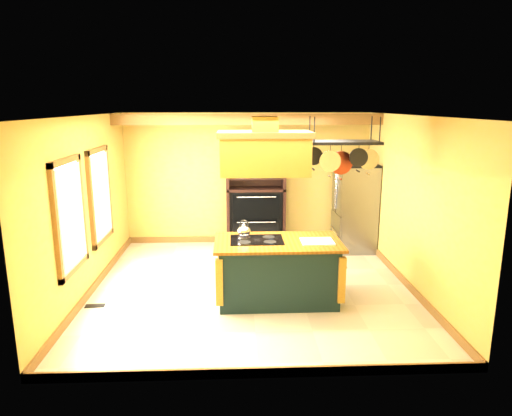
{
  "coord_description": "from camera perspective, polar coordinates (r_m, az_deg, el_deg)",
  "views": [
    {
      "loc": [
        -0.22,
        -6.84,
        2.87
      ],
      "look_at": [
        0.08,
        0.3,
        1.23
      ],
      "focal_mm": 32.0,
      "sensor_mm": 36.0,
      "label": 1
    }
  ],
  "objects": [
    {
      "name": "floor",
      "position": [
        7.42,
        -0.55,
        -9.84
      ],
      "size": [
        5.0,
        5.0,
        0.0
      ],
      "primitive_type": "plane",
      "color": "beige",
      "rests_on": "ground"
    },
    {
      "name": "range_hood",
      "position": [
        6.38,
        1.09,
        7.14
      ],
      "size": [
        1.3,
        0.74,
        0.8
      ],
      "color": "gold",
      "rests_on": "ceiling"
    },
    {
      "name": "pot_rack",
      "position": [
        6.56,
        10.84,
        7.16
      ],
      "size": [
        1.07,
        0.5,
        0.82
      ],
      "color": "black",
      "rests_on": "ceiling"
    },
    {
      "name": "window_far",
      "position": [
        7.91,
        -18.87,
        1.5
      ],
      "size": [
        0.06,
        1.06,
        1.56
      ],
      "color": "olive",
      "rests_on": "wall_left"
    },
    {
      "name": "wall_back",
      "position": [
        9.47,
        -1.07,
        3.66
      ],
      "size": [
        5.0,
        0.02,
        2.7
      ],
      "primitive_type": "cube",
      "color": "tan",
      "rests_on": "floor"
    },
    {
      "name": "wall_left",
      "position": [
        7.37,
        -20.39,
        0.18
      ],
      "size": [
        0.02,
        5.0,
        2.7
      ],
      "primitive_type": "cube",
      "color": "tan",
      "rests_on": "floor"
    },
    {
      "name": "ceiling_beam",
      "position": [
        8.55,
        -0.97,
        11.02
      ],
      "size": [
        5.0,
        0.15,
        0.2
      ],
      "primitive_type": "cube",
      "color": "olive",
      "rests_on": "ceiling"
    },
    {
      "name": "floor_register",
      "position": [
        7.17,
        -19.48,
        -11.44
      ],
      "size": [
        0.29,
        0.14,
        0.01
      ],
      "primitive_type": "cube",
      "rotation": [
        0.0,
        0.0,
        0.07
      ],
      "color": "black",
      "rests_on": "floor"
    },
    {
      "name": "refrigerator",
      "position": [
        9.28,
        12.2,
        -0.12
      ],
      "size": [
        0.74,
        0.87,
        1.7
      ],
      "color": "gray",
      "rests_on": "floor"
    },
    {
      "name": "hutch",
      "position": [
        9.35,
        -0.04,
        0.28
      ],
      "size": [
        1.19,
        0.54,
        2.1
      ],
      "color": "black",
      "rests_on": "floor"
    },
    {
      "name": "kitchen_island",
      "position": [
        6.81,
        2.7,
        -7.77
      ],
      "size": [
        1.85,
        1.03,
        1.11
      ],
      "rotation": [
        0.0,
        0.0,
        0.01
      ],
      "color": "black",
      "rests_on": "floor"
    },
    {
      "name": "wall_front",
      "position": [
        4.61,
        0.45,
        -6.35
      ],
      "size": [
        5.0,
        0.02,
        2.7
      ],
      "primitive_type": "cube",
      "color": "tan",
      "rests_on": "floor"
    },
    {
      "name": "ceiling",
      "position": [
        6.85,
        -0.6,
        11.48
      ],
      "size": [
        5.0,
        5.0,
        0.0
      ],
      "primitive_type": "plane",
      "rotation": [
        3.14,
        0.0,
        0.0
      ],
      "color": "white",
      "rests_on": "wall_back"
    },
    {
      "name": "wall_right",
      "position": [
        7.52,
        18.84,
        0.54
      ],
      "size": [
        0.02,
        5.0,
        2.7
      ],
      "primitive_type": "cube",
      "color": "tan",
      "rests_on": "floor"
    },
    {
      "name": "window_near",
      "position": [
        6.61,
        -22.21,
        -0.91
      ],
      "size": [
        0.06,
        1.06,
        1.56
      ],
      "color": "olive",
      "rests_on": "wall_left"
    }
  ]
}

